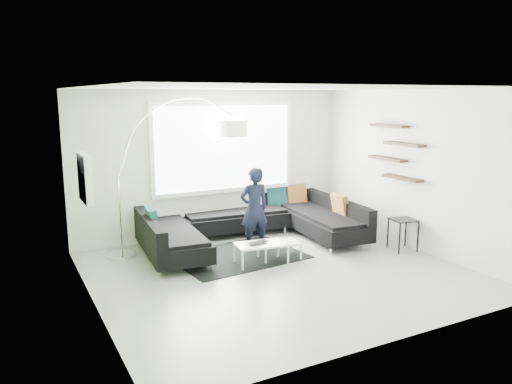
{
  "coord_description": "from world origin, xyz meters",
  "views": [
    {
      "loc": [
        -3.73,
        -6.34,
        2.71
      ],
      "look_at": [
        0.07,
        0.9,
        1.11
      ],
      "focal_mm": 35.0,
      "sensor_mm": 36.0,
      "label": 1
    }
  ],
  "objects_px": {
    "coffee_table": "(271,251)",
    "person": "(254,209)",
    "sectional_sofa": "(249,224)",
    "side_table": "(403,235)",
    "laptop": "(260,244)",
    "arc_lamp": "(118,179)"
  },
  "relations": [
    {
      "from": "coffee_table",
      "to": "side_table",
      "type": "height_order",
      "value": "side_table"
    },
    {
      "from": "arc_lamp",
      "to": "side_table",
      "type": "bearing_deg",
      "value": -24.55
    },
    {
      "from": "coffee_table",
      "to": "arc_lamp",
      "type": "xyz_separation_m",
      "value": [
        -2.12,
        1.38,
        1.16
      ]
    },
    {
      "from": "coffee_table",
      "to": "person",
      "type": "height_order",
      "value": "person"
    },
    {
      "from": "arc_lamp",
      "to": "side_table",
      "type": "xyz_separation_m",
      "value": [
        4.49,
        -1.93,
        -1.05
      ]
    },
    {
      "from": "arc_lamp",
      "to": "person",
      "type": "bearing_deg",
      "value": -18.09
    },
    {
      "from": "side_table",
      "to": "person",
      "type": "height_order",
      "value": "person"
    },
    {
      "from": "sectional_sofa",
      "to": "laptop",
      "type": "bearing_deg",
      "value": -103.35
    },
    {
      "from": "sectional_sofa",
      "to": "person",
      "type": "relative_size",
      "value": 2.77
    },
    {
      "from": "coffee_table",
      "to": "side_table",
      "type": "xyz_separation_m",
      "value": [
        2.36,
        -0.55,
        0.11
      ]
    },
    {
      "from": "arc_lamp",
      "to": "side_table",
      "type": "height_order",
      "value": "arc_lamp"
    },
    {
      "from": "sectional_sofa",
      "to": "side_table",
      "type": "relative_size",
      "value": 7.26
    },
    {
      "from": "arc_lamp",
      "to": "person",
      "type": "distance_m",
      "value": 2.37
    },
    {
      "from": "sectional_sofa",
      "to": "person",
      "type": "height_order",
      "value": "person"
    },
    {
      "from": "person",
      "to": "arc_lamp",
      "type": "bearing_deg",
      "value": -16.73
    },
    {
      "from": "arc_lamp",
      "to": "laptop",
      "type": "distance_m",
      "value": 2.58
    },
    {
      "from": "side_table",
      "to": "sectional_sofa",
      "type": "bearing_deg",
      "value": 144.6
    },
    {
      "from": "coffee_table",
      "to": "laptop",
      "type": "bearing_deg",
      "value": -153.99
    },
    {
      "from": "sectional_sofa",
      "to": "coffee_table",
      "type": "relative_size",
      "value": 3.89
    },
    {
      "from": "coffee_table",
      "to": "person",
      "type": "bearing_deg",
      "value": 92.29
    },
    {
      "from": "coffee_table",
      "to": "laptop",
      "type": "xyz_separation_m",
      "value": [
        -0.24,
        -0.08,
        0.19
      ]
    },
    {
      "from": "arc_lamp",
      "to": "laptop",
      "type": "height_order",
      "value": "arc_lamp"
    }
  ]
}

